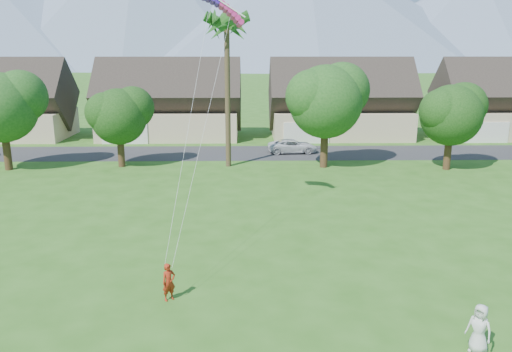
{
  "coord_description": "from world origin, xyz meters",
  "views": [
    {
      "loc": [
        -0.4,
        -12.7,
        9.55
      ],
      "look_at": [
        0.0,
        10.0,
        3.8
      ],
      "focal_mm": 35.0,
      "sensor_mm": 36.0,
      "label": 1
    }
  ],
  "objects_px": {
    "parafoil_kite": "(220,4)",
    "kite_flyer": "(169,282)",
    "parked_car": "(292,146)",
    "watcher": "(479,329)"
  },
  "relations": [
    {
      "from": "parafoil_kite",
      "to": "kite_flyer",
      "type": "bearing_deg",
      "value": -103.25
    },
    {
      "from": "kite_flyer",
      "to": "parafoil_kite",
      "type": "relative_size",
      "value": 0.49
    },
    {
      "from": "parked_car",
      "to": "parafoil_kite",
      "type": "height_order",
      "value": "parafoil_kite"
    },
    {
      "from": "parafoil_kite",
      "to": "watcher",
      "type": "bearing_deg",
      "value": -59.2
    },
    {
      "from": "parked_car",
      "to": "kite_flyer",
      "type": "bearing_deg",
      "value": 161.1
    },
    {
      "from": "kite_flyer",
      "to": "parked_car",
      "type": "bearing_deg",
      "value": 40.02
    },
    {
      "from": "parafoil_kite",
      "to": "parked_car",
      "type": "bearing_deg",
      "value": 70.36
    },
    {
      "from": "kite_flyer",
      "to": "parafoil_kite",
      "type": "xyz_separation_m",
      "value": [
        1.68,
        9.47,
        11.11
      ]
    },
    {
      "from": "watcher",
      "to": "parafoil_kite",
      "type": "xyz_separation_m",
      "value": [
        -8.86,
        13.15,
        11.03
      ]
    },
    {
      "from": "parked_car",
      "to": "parafoil_kite",
      "type": "xyz_separation_m",
      "value": [
        -5.72,
        -19.33,
        11.22
      ]
    }
  ]
}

